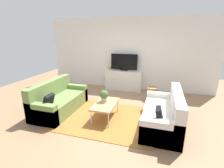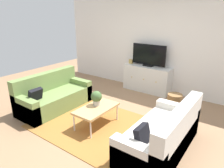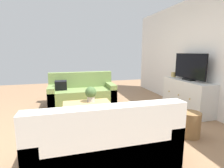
% 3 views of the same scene
% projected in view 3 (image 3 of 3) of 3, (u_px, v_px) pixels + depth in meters
% --- Properties ---
extents(ground_plane, '(10.00, 10.00, 0.00)m').
position_uv_depth(ground_plane, '(94.00, 122.00, 3.57)').
color(ground_plane, '#997251').
extents(wall_back, '(6.40, 0.12, 2.70)m').
position_uv_depth(wall_back, '(203.00, 55.00, 3.99)').
color(wall_back, white).
rests_on(wall_back, ground_plane).
extents(area_rug, '(2.50, 1.90, 0.01)m').
position_uv_depth(area_rug, '(87.00, 122.00, 3.53)').
color(area_rug, '#9E662D').
rests_on(area_rug, ground_plane).
extents(couch_left_side, '(0.82, 1.76, 0.85)m').
position_uv_depth(couch_left_side, '(82.00, 93.00, 4.86)').
color(couch_left_side, olive).
rests_on(couch_left_side, ground_plane).
extents(couch_right_side, '(0.82, 1.76, 0.85)m').
position_uv_depth(couch_right_side, '(105.00, 145.00, 2.13)').
color(couch_right_side, silver).
rests_on(couch_right_side, ground_plane).
extents(coffee_table, '(0.51, 0.94, 0.41)m').
position_uv_depth(coffee_table, '(87.00, 104.00, 3.49)').
color(coffee_table, tan).
rests_on(coffee_table, ground_plane).
extents(potted_plant, '(0.23, 0.23, 0.31)m').
position_uv_depth(potted_plant, '(91.00, 93.00, 3.54)').
color(potted_plant, '#B7B2A8').
rests_on(potted_plant, coffee_table).
extents(tv_console, '(1.38, 0.47, 0.75)m').
position_uv_depth(tv_console, '(187.00, 96.00, 4.18)').
color(tv_console, silver).
rests_on(tv_console, ground_plane).
extents(flat_screen_tv, '(1.01, 0.16, 0.63)m').
position_uv_depth(flat_screen_tv, '(190.00, 67.00, 4.07)').
color(flat_screen_tv, black).
rests_on(flat_screen_tv, tv_console).
extents(mantel_clock, '(0.11, 0.07, 0.13)m').
position_uv_depth(mantel_clock, '(174.00, 75.00, 4.65)').
color(mantel_clock, tan).
rests_on(mantel_clock, tv_console).
extents(wicker_basket, '(0.34, 0.34, 0.42)m').
position_uv_depth(wicker_basket, '(190.00, 124.00, 2.93)').
color(wicker_basket, olive).
rests_on(wicker_basket, ground_plane).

